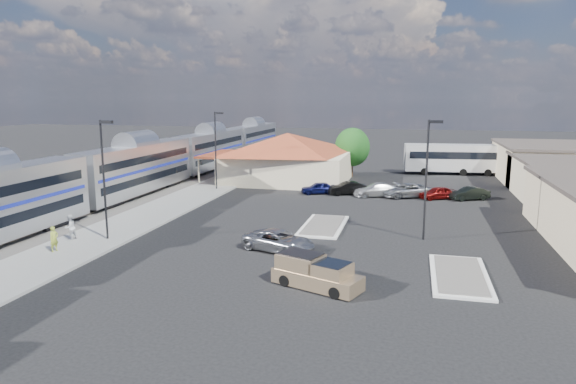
% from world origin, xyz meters
% --- Properties ---
extents(ground, '(280.00, 280.00, 0.00)m').
position_xyz_m(ground, '(0.00, 0.00, 0.00)').
color(ground, black).
rests_on(ground, ground).
extents(railbed, '(16.00, 100.00, 0.12)m').
position_xyz_m(railbed, '(-21.00, 8.00, 0.06)').
color(railbed, '#4C4944').
rests_on(railbed, ground).
extents(platform, '(5.50, 92.00, 0.18)m').
position_xyz_m(platform, '(-12.00, 6.00, 0.09)').
color(platform, gray).
rests_on(platform, ground).
extents(passenger_train, '(3.00, 104.00, 5.55)m').
position_xyz_m(passenger_train, '(-18.00, 10.82, 2.87)').
color(passenger_train, silver).
rests_on(passenger_train, ground).
extents(freight_cars, '(2.80, 46.00, 4.00)m').
position_xyz_m(freight_cars, '(-24.00, 4.86, 1.93)').
color(freight_cars, black).
rests_on(freight_cars, ground).
extents(station_depot, '(18.35, 12.24, 6.20)m').
position_xyz_m(station_depot, '(-4.56, 24.00, 3.13)').
color(station_depot, '#C7B392').
rests_on(station_depot, ground).
extents(traffic_island_south, '(3.30, 7.50, 0.21)m').
position_xyz_m(traffic_island_south, '(4.00, 2.00, 0.10)').
color(traffic_island_south, silver).
rests_on(traffic_island_south, ground).
extents(traffic_island_north, '(3.30, 7.50, 0.21)m').
position_xyz_m(traffic_island_north, '(14.00, -8.00, 0.10)').
color(traffic_island_north, silver).
rests_on(traffic_island_north, ground).
extents(lamp_plat_s, '(1.08, 0.25, 9.00)m').
position_xyz_m(lamp_plat_s, '(-10.90, -6.00, 5.34)').
color(lamp_plat_s, black).
rests_on(lamp_plat_s, ground).
extents(lamp_plat_n, '(1.08, 0.25, 9.00)m').
position_xyz_m(lamp_plat_n, '(-10.90, 16.00, 5.34)').
color(lamp_plat_n, black).
rests_on(lamp_plat_n, ground).
extents(lamp_lot, '(1.08, 0.25, 9.00)m').
position_xyz_m(lamp_lot, '(12.10, 0.00, 5.34)').
color(lamp_lot, black).
rests_on(lamp_lot, ground).
extents(tree_depot, '(4.71, 4.71, 6.63)m').
position_xyz_m(tree_depot, '(3.00, 30.00, 4.02)').
color(tree_depot, '#382314').
rests_on(tree_depot, ground).
extents(pickup_truck, '(5.43, 3.58, 1.76)m').
position_xyz_m(pickup_truck, '(6.04, -11.78, 0.84)').
color(pickup_truck, tan).
rests_on(pickup_truck, ground).
extents(suv, '(5.75, 4.02, 1.46)m').
position_xyz_m(suv, '(2.16, -5.46, 0.73)').
color(suv, '#97999E').
rests_on(suv, ground).
extents(coach_bus, '(13.23, 4.19, 4.17)m').
position_xyz_m(coach_bus, '(16.33, 35.65, 2.40)').
color(coach_bus, silver).
rests_on(coach_bus, ground).
extents(person_a, '(0.58, 0.73, 1.76)m').
position_xyz_m(person_a, '(-12.63, -9.78, 1.06)').
color(person_a, '#ACBD3B').
rests_on(person_a, platform).
extents(person_b, '(0.87, 1.03, 1.89)m').
position_xyz_m(person_b, '(-13.48, -6.94, 1.12)').
color(person_b, white).
rests_on(person_b, platform).
extents(parked_car_a, '(4.18, 2.94, 1.32)m').
position_xyz_m(parked_car_a, '(0.87, 16.54, 0.66)').
color(parked_car_a, '#0C0F3C').
rests_on(parked_car_a, ground).
extents(parked_car_b, '(4.56, 3.13, 1.42)m').
position_xyz_m(parked_car_b, '(4.07, 16.84, 0.71)').
color(parked_car_b, black).
rests_on(parked_car_b, ground).
extents(parked_car_c, '(5.39, 3.82, 1.45)m').
position_xyz_m(parked_car_c, '(7.27, 16.54, 0.72)').
color(parked_car_c, silver).
rests_on(parked_car_c, ground).
extents(parked_car_d, '(5.99, 4.65, 1.51)m').
position_xyz_m(parked_car_d, '(10.47, 16.84, 0.76)').
color(parked_car_d, gray).
rests_on(parked_car_d, ground).
extents(parked_car_e, '(4.20, 3.28, 1.34)m').
position_xyz_m(parked_car_e, '(13.67, 16.54, 0.67)').
color(parked_car_e, maroon).
rests_on(parked_car_e, ground).
extents(parked_car_f, '(4.37, 3.16, 1.37)m').
position_xyz_m(parked_car_f, '(16.87, 16.84, 0.69)').
color(parked_car_f, black).
rests_on(parked_car_f, ground).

